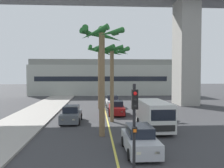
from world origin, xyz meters
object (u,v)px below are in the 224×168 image
at_px(car_queue_second, 143,110).
at_px(traffic_light_median_near, 134,122).
at_px(car_queue_third, 116,108).
at_px(palm_tree_mid_median, 102,51).
at_px(car_queue_fourth, 71,115).
at_px(palm_tree_far_median, 100,59).
at_px(car_queue_fifth, 112,102).
at_px(delivery_van, 154,115).
at_px(car_queue_front, 140,140).
at_px(palm_tree_near_median, 112,58).

height_order(car_queue_second, traffic_light_median_near, traffic_light_median_near).
relative_size(car_queue_third, palm_tree_mid_median, 0.52).
relative_size(car_queue_fourth, palm_tree_far_median, 0.49).
bearing_deg(car_queue_fifth, delivery_van, -80.43).
relative_size(car_queue_front, palm_tree_mid_median, 0.51).
xyz_separation_m(palm_tree_near_median, palm_tree_mid_median, (-1.09, -5.35, 0.18)).
xyz_separation_m(car_queue_third, palm_tree_mid_median, (-1.85, -9.41, 5.57)).
bearing_deg(car_queue_second, car_queue_fourth, -162.34).
relative_size(car_queue_front, car_queue_third, 0.99).
bearing_deg(car_queue_front, palm_tree_mid_median, 118.47).
relative_size(car_queue_front, car_queue_second, 0.99).
distance_m(car_queue_fifth, palm_tree_far_median, 6.37).
bearing_deg(car_queue_fifth, car_queue_fourth, -113.29).
bearing_deg(palm_tree_mid_median, palm_tree_near_median, 78.50).
bearing_deg(palm_tree_near_median, car_queue_fourth, -179.28).
height_order(car_queue_third, delivery_van, delivery_van).
relative_size(palm_tree_mid_median, palm_tree_far_median, 0.97).
bearing_deg(car_queue_third, car_queue_fifth, 90.16).
distance_m(delivery_van, traffic_light_median_near, 10.68).
xyz_separation_m(car_queue_third, palm_tree_far_median, (-1.80, 4.70, 5.80)).
xyz_separation_m(car_queue_fourth, palm_tree_near_median, (3.88, 0.05, 5.39)).
distance_m(car_queue_front, car_queue_second, 11.79).
distance_m(delivery_van, palm_tree_near_median, 6.91).
bearing_deg(palm_tree_mid_median, traffic_light_median_near, -82.82).
relative_size(palm_tree_near_median, palm_tree_far_median, 0.88).
height_order(car_queue_second, palm_tree_mid_median, palm_tree_mid_median).
relative_size(delivery_van, palm_tree_far_median, 0.63).
bearing_deg(delivery_van, car_queue_third, 107.16).
bearing_deg(delivery_van, car_queue_second, 87.73).
xyz_separation_m(palm_tree_near_median, palm_tree_far_median, (-1.04, 8.76, 0.41)).
height_order(palm_tree_near_median, palm_tree_far_median, palm_tree_far_median).
bearing_deg(car_queue_third, palm_tree_near_median, -100.60).
relative_size(car_queue_second, delivery_van, 0.78).
distance_m(car_queue_third, traffic_light_median_near, 18.07).
relative_size(car_queue_fourth, palm_tree_near_median, 0.56).
height_order(car_queue_front, car_queue_fifth, same).
relative_size(car_queue_fourth, palm_tree_mid_median, 0.51).
height_order(delivery_van, palm_tree_near_median, palm_tree_near_median).
xyz_separation_m(car_queue_front, car_queue_fifth, (-0.30, 19.97, 0.00)).
xyz_separation_m(delivery_van, palm_tree_near_median, (-3.19, 3.79, 4.82)).
bearing_deg(palm_tree_far_median, car_queue_third, -69.08).
xyz_separation_m(car_queue_front, car_queue_third, (-0.28, 13.34, 0.00)).
distance_m(traffic_light_median_near, palm_tree_far_median, 22.98).
bearing_deg(palm_tree_near_median, palm_tree_mid_median, -101.50).
bearing_deg(palm_tree_far_median, delivery_van, -71.41).
xyz_separation_m(car_queue_second, palm_tree_mid_median, (-4.51, -7.63, 5.57)).
height_order(car_queue_second, car_queue_third, same).
distance_m(car_queue_third, car_queue_fifth, 6.63).
bearing_deg(palm_tree_near_median, car_queue_fifth, 86.03).
relative_size(car_queue_third, car_queue_fourth, 1.01).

